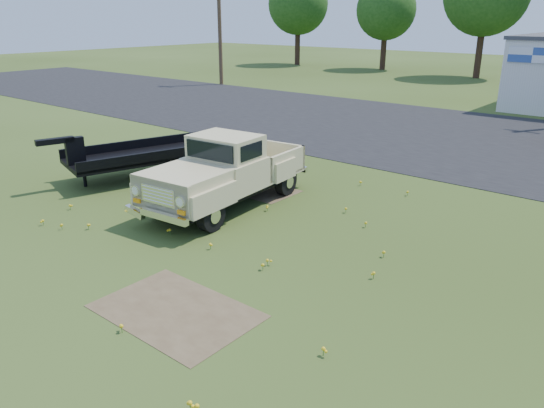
{
  "coord_description": "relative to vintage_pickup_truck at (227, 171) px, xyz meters",
  "views": [
    {
      "loc": [
        8.4,
        -8.54,
        5.24
      ],
      "look_at": [
        0.54,
        1.0,
        0.81
      ],
      "focal_mm": 35.0,
      "sensor_mm": 36.0,
      "label": 1
    }
  ],
  "objects": [
    {
      "name": "treeline_b",
      "position": [
        -16.15,
        39.15,
        4.62
      ],
      "size": [
        5.76,
        5.76,
        8.57
      ],
      "color": "#352118",
      "rests_on": "ground"
    },
    {
      "name": "utility_pole_west",
      "position": [
        -20.15,
        20.15,
        3.56
      ],
      "size": [
        1.6,
        0.3,
        9.0
      ],
      "color": "#42301E",
      "rests_on": "ground"
    },
    {
      "name": "vintage_pickup_truck",
      "position": [
        0.0,
        0.0,
        0.0
      ],
      "size": [
        2.76,
        5.93,
        2.09
      ],
      "primitive_type": null,
      "rotation": [
        0.0,
        0.0,
        0.09
      ],
      "color": "#CBC688",
      "rests_on": "ground"
    },
    {
      "name": "ground",
      "position": [
        1.85,
        -1.85,
        -1.04
      ],
      "size": [
        140.0,
        140.0,
        0.0
      ],
      "primitive_type": "plane",
      "color": "#314315",
      "rests_on": "ground"
    },
    {
      "name": "asphalt_lot",
      "position": [
        1.85,
        13.15,
        -1.04
      ],
      "size": [
        90.0,
        14.0,
        0.02
      ],
      "primitive_type": "cube",
      "color": "black",
      "rests_on": "ground"
    },
    {
      "name": "flatbed_trailer",
      "position": [
        -4.14,
        0.61,
        -0.2
      ],
      "size": [
        3.72,
        6.52,
        1.69
      ],
      "primitive_type": null,
      "rotation": [
        0.0,
        0.0,
        -0.29
      ],
      "color": "black",
      "rests_on": "ground"
    },
    {
      "name": "dirt_patch_b",
      "position": [
        -0.15,
        1.65,
        -1.04
      ],
      "size": [
        2.2,
        1.6,
        0.01
      ],
      "primitive_type": "cube",
      "color": "brown",
      "rests_on": "ground"
    },
    {
      "name": "dirt_patch_a",
      "position": [
        3.35,
        -4.85,
        -1.04
      ],
      "size": [
        3.0,
        2.0,
        0.01
      ],
      "primitive_type": "cube",
      "color": "brown",
      "rests_on": "ground"
    },
    {
      "name": "treeline_a",
      "position": [
        -26.15,
        38.15,
        5.26
      ],
      "size": [
        6.4,
        6.4,
        9.52
      ],
      "color": "#352118",
      "rests_on": "ground"
    }
  ]
}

